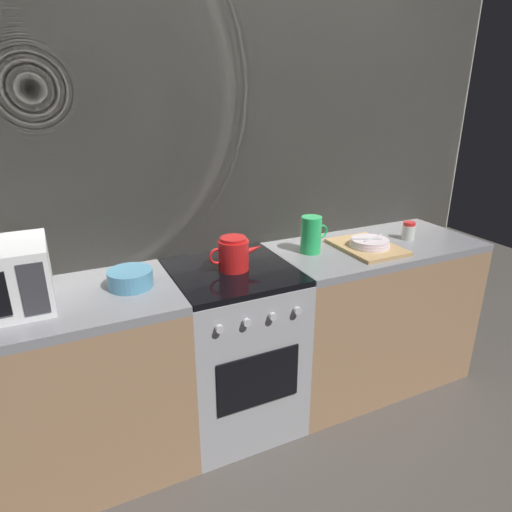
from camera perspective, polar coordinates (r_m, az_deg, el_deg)
ground_plane at (r=2.67m, az=-2.71°, el=-19.93°), size 8.00×8.00×0.00m
back_wall at (r=2.39m, az=-6.25°, el=7.64°), size 3.60×0.05×2.40m
counter_left at (r=2.28m, az=-25.16°, el=-15.93°), size 1.20×0.60×0.90m
stove_unit at (r=2.40m, az=-2.88°, el=-11.76°), size 0.60×0.63×0.90m
counter_right at (r=2.82m, az=14.39°, el=-7.15°), size 1.20×0.60×0.90m
kettle at (r=2.17m, az=-2.92°, el=0.32°), size 0.28×0.15×0.17m
mixing_bowl at (r=2.06m, az=-15.85°, el=-2.80°), size 0.20×0.20×0.08m
pitcher at (r=2.40m, az=7.12°, el=2.74°), size 0.16×0.11×0.20m
dish_pile at (r=2.53m, az=14.23°, el=1.36°), size 0.30×0.40×0.07m
spice_jar at (r=2.76m, az=19.03°, el=3.08°), size 0.08×0.08×0.10m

